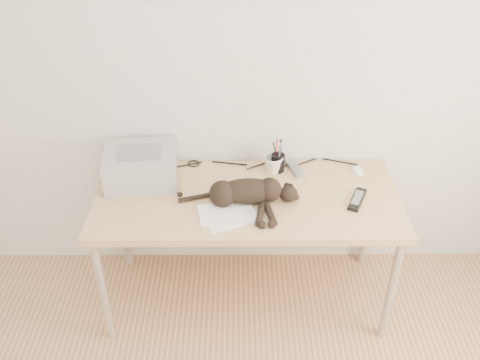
{
  "coord_description": "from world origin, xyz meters",
  "views": [
    {
      "loc": [
        -0.05,
        -0.87,
        2.4
      ],
      "look_at": [
        -0.04,
        1.34,
        0.88
      ],
      "focal_mm": 40.0,
      "sensor_mm": 36.0,
      "label": 1
    }
  ],
  "objects_px": {
    "mug": "(273,164)",
    "mouse": "(358,169)",
    "printer": "(141,166)",
    "cat": "(244,193)",
    "pen_cup": "(278,162)",
    "desk": "(246,207)"
  },
  "relations": [
    {
      "from": "mug",
      "to": "mouse",
      "type": "bearing_deg",
      "value": 0.13
    },
    {
      "from": "printer",
      "to": "mouse",
      "type": "distance_m",
      "value": 1.2
    },
    {
      "from": "cat",
      "to": "pen_cup",
      "type": "bearing_deg",
      "value": 54.58
    },
    {
      "from": "pen_cup",
      "to": "mouse",
      "type": "bearing_deg",
      "value": -1.86
    },
    {
      "from": "pen_cup",
      "to": "mouse",
      "type": "height_order",
      "value": "pen_cup"
    },
    {
      "from": "pen_cup",
      "to": "mouse",
      "type": "xyz_separation_m",
      "value": [
        0.45,
        -0.01,
        -0.04
      ]
    },
    {
      "from": "desk",
      "to": "cat",
      "type": "height_order",
      "value": "cat"
    },
    {
      "from": "printer",
      "to": "cat",
      "type": "distance_m",
      "value": 0.6
    },
    {
      "from": "cat",
      "to": "pen_cup",
      "type": "relative_size",
      "value": 3.24
    },
    {
      "from": "desk",
      "to": "pen_cup",
      "type": "height_order",
      "value": "pen_cup"
    },
    {
      "from": "mug",
      "to": "pen_cup",
      "type": "xyz_separation_m",
      "value": [
        0.03,
        0.02,
        0.0
      ]
    },
    {
      "from": "printer",
      "to": "mug",
      "type": "bearing_deg",
      "value": 5.46
    },
    {
      "from": "cat",
      "to": "mug",
      "type": "xyz_separation_m",
      "value": [
        0.16,
        0.28,
        -0.01
      ]
    },
    {
      "from": "desk",
      "to": "mouse",
      "type": "distance_m",
      "value": 0.66
    },
    {
      "from": "mug",
      "to": "pen_cup",
      "type": "height_order",
      "value": "pen_cup"
    },
    {
      "from": "printer",
      "to": "cat",
      "type": "relative_size",
      "value": 0.67
    },
    {
      "from": "desk",
      "to": "mouse",
      "type": "height_order",
      "value": "mouse"
    },
    {
      "from": "mouse",
      "to": "pen_cup",
      "type": "bearing_deg",
      "value": 170.28
    },
    {
      "from": "desk",
      "to": "printer",
      "type": "relative_size",
      "value": 3.87
    },
    {
      "from": "mouse",
      "to": "printer",
      "type": "bearing_deg",
      "value": 175.48
    },
    {
      "from": "printer",
      "to": "pen_cup",
      "type": "height_order",
      "value": "pen_cup"
    },
    {
      "from": "desk",
      "to": "printer",
      "type": "distance_m",
      "value": 0.62
    }
  ]
}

